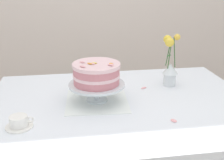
% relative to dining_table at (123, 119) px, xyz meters
% --- Properties ---
extents(dining_table, '(1.40, 1.00, 0.74)m').
position_rel_dining_table_xyz_m(dining_table, '(0.00, 0.00, 0.00)').
color(dining_table, white).
rests_on(dining_table, ground).
extents(linen_napkin, '(0.34, 0.34, 0.00)m').
position_rel_dining_table_xyz_m(linen_napkin, '(-0.13, 0.05, 0.09)').
color(linen_napkin, white).
rests_on(linen_napkin, dining_table).
extents(cake_stand, '(0.29, 0.29, 0.10)m').
position_rel_dining_table_xyz_m(cake_stand, '(-0.13, 0.05, 0.18)').
color(cake_stand, silver).
rests_on(cake_stand, linen_napkin).
extents(layer_cake, '(0.24, 0.24, 0.11)m').
position_rel_dining_table_xyz_m(layer_cake, '(-0.13, 0.05, 0.25)').
color(layer_cake, '#CC7A84').
rests_on(layer_cake, cake_stand).
extents(flower_vase, '(0.10, 0.11, 0.31)m').
position_rel_dining_table_xyz_m(flower_vase, '(0.32, 0.21, 0.22)').
color(flower_vase, silver).
rests_on(flower_vase, dining_table).
extents(teacup, '(0.12, 0.12, 0.05)m').
position_rel_dining_table_xyz_m(teacup, '(-0.49, -0.17, 0.12)').
color(teacup, white).
rests_on(teacup, dining_table).
extents(loose_petal_0, '(0.04, 0.04, 0.01)m').
position_rel_dining_table_xyz_m(loose_petal_0, '(0.16, 0.19, 0.09)').
color(loose_petal_0, pink).
rests_on(loose_petal_0, dining_table).
extents(loose_petal_1, '(0.03, 0.04, 0.01)m').
position_rel_dining_table_xyz_m(loose_petal_1, '(-0.16, 0.31, 0.09)').
color(loose_petal_1, yellow).
rests_on(loose_petal_1, dining_table).
extents(loose_petal_2, '(0.03, 0.04, 0.01)m').
position_rel_dining_table_xyz_m(loose_petal_2, '(0.19, -0.22, 0.09)').
color(loose_petal_2, pink).
rests_on(loose_petal_2, dining_table).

